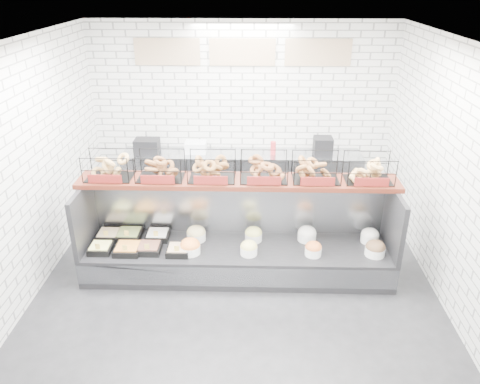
{
  "coord_description": "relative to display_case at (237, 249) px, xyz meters",
  "views": [
    {
      "loc": [
        0.19,
        -4.93,
        3.65
      ],
      "look_at": [
        0.03,
        0.45,
        1.11
      ],
      "focal_mm": 35.0,
      "sensor_mm": 36.0,
      "label": 1
    }
  ],
  "objects": [
    {
      "name": "bagel_shelf",
      "position": [
        0.01,
        0.17,
        1.06
      ],
      "size": [
        4.1,
        0.5,
        0.4
      ],
      "color": "#3D140D",
      "rests_on": "display_case"
    },
    {
      "name": "room_shell",
      "position": [
        0.01,
        0.26,
        1.73
      ],
      "size": [
        5.02,
        5.51,
        3.01
      ],
      "color": "silver",
      "rests_on": "ground"
    },
    {
      "name": "prep_counter",
      "position": [
        0.0,
        2.09,
        0.14
      ],
      "size": [
        4.0,
        0.6,
        1.2
      ],
      "color": "#93969B",
      "rests_on": "ground"
    },
    {
      "name": "ground",
      "position": [
        0.01,
        -0.34,
        -0.33
      ],
      "size": [
        5.5,
        5.5,
        0.0
      ],
      "primitive_type": "plane",
      "color": "black",
      "rests_on": "ground"
    },
    {
      "name": "display_case",
      "position": [
        0.0,
        0.0,
        0.0
      ],
      "size": [
        4.0,
        0.9,
        1.2
      ],
      "color": "black",
      "rests_on": "ground"
    }
  ]
}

